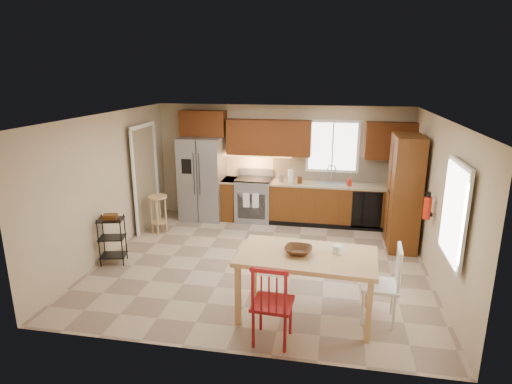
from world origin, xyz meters
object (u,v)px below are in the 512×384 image
object	(u,v)px
fire_extinguisher	(427,208)
table_jar	(337,251)
chair_red	(273,302)
table_bowl	(298,254)
bar_stool	(159,214)
range_stove	(254,200)
dining_table	(306,286)
utility_cart	(112,240)
refrigerator	(202,178)
soap_bottle	(350,181)
pantry	(404,193)
chair_white	(380,284)

from	to	relation	value
fire_extinguisher	table_jar	world-z (taller)	fire_extinguisher
chair_red	table_bowl	bearing A→B (deg)	73.44
table_bowl	bar_stool	xyz separation A→B (m)	(-3.05, 2.57, -0.49)
range_stove	fire_extinguisher	distance (m)	3.83
dining_table	range_stove	bearing A→B (deg)	114.42
range_stove	utility_cart	size ratio (longest dim) A/B	1.11
dining_table	refrigerator	bearing A→B (deg)	128.72
refrigerator	bar_stool	bearing A→B (deg)	-119.91
utility_cart	range_stove	bearing A→B (deg)	39.42
soap_bottle	table_jar	xyz separation A→B (m)	(-0.23, -3.49, -0.08)
pantry	dining_table	distance (m)	3.19
table_jar	refrigerator	bearing A→B (deg)	129.94
refrigerator	utility_cart	bearing A→B (deg)	-107.23
chair_white	range_stove	bearing A→B (deg)	36.48
soap_bottle	chair_red	world-z (taller)	soap_bottle
range_stove	table_jar	xyz separation A→B (m)	(1.80, -3.58, 0.46)
table_jar	utility_cart	bearing A→B (deg)	165.94
bar_stool	range_stove	bearing A→B (deg)	10.39
chair_white	utility_cart	world-z (taller)	chair_white
refrigerator	chair_white	distance (m)	5.02
dining_table	table_jar	world-z (taller)	table_jar
soap_bottle	table_bowl	bearing A→B (deg)	-101.56
pantry	table_jar	bearing A→B (deg)	-114.56
range_stove	fire_extinguisher	world-z (taller)	fire_extinguisher
pantry	fire_extinguisher	distance (m)	1.07
pantry	chair_red	xyz separation A→B (m)	(-1.93, -3.35, -0.53)
bar_stool	utility_cart	world-z (taller)	utility_cart
refrigerator	dining_table	xyz separation A→B (m)	(2.55, -3.63, -0.47)
fire_extinguisher	dining_table	xyz separation A→B (m)	(-1.78, -1.65, -0.66)
soap_bottle	chair_white	world-z (taller)	soap_bottle
dining_table	chair_white	world-z (taller)	chair_white
dining_table	chair_red	world-z (taller)	chair_red
dining_table	utility_cart	bearing A→B (deg)	166.20
pantry	table_jar	xyz separation A→B (m)	(-1.18, -2.59, -0.13)
range_stove	dining_table	bearing A→B (deg)	-69.16
chair_red	table_bowl	xyz separation A→B (m)	(0.24, 0.65, 0.36)
range_stove	pantry	xyz separation A→B (m)	(2.98, -0.99, 0.59)
refrigerator	dining_table	world-z (taller)	refrigerator
pantry	chair_white	bearing A→B (deg)	-103.26
dining_table	chair_white	bearing A→B (deg)	6.59
fire_extinguisher	table_jar	size ratio (longest dim) A/B	2.06
utility_cart	soap_bottle	bearing A→B (deg)	18.57
table_bowl	dining_table	bearing A→B (deg)	0.00
refrigerator	chair_red	bearing A→B (deg)	-62.75
table_bowl	table_jar	bearing A→B (deg)	12.53
fire_extinguisher	bar_stool	distance (m)	5.07
range_stove	chair_red	world-z (taller)	chair_red
dining_table	utility_cart	size ratio (longest dim) A/B	2.15
dining_table	table_jar	size ratio (longest dim) A/B	10.23
table_jar	utility_cart	distance (m)	3.89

